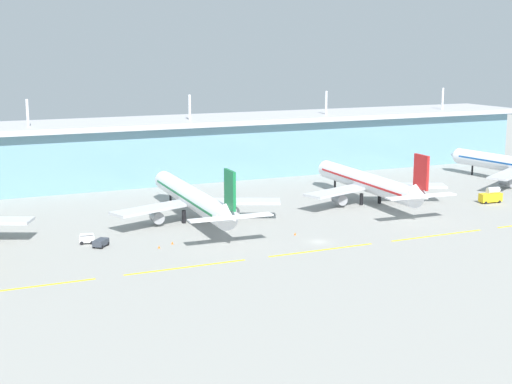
# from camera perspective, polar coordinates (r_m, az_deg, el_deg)

# --- Properties ---
(ground_plane) EXTENTS (600.00, 600.00, 0.00)m
(ground_plane) POSITION_cam_1_polar(r_m,az_deg,el_deg) (183.45, 4.90, -3.89)
(ground_plane) COLOR gray
(terminal_building) EXTENTS (288.00, 34.00, 30.98)m
(terminal_building) POSITION_cam_1_polar(r_m,az_deg,el_deg) (272.56, -5.50, 3.43)
(terminal_building) COLOR #6693A8
(terminal_building) RESTS_ON ground
(airliner_near_middle) EXTENTS (48.77, 68.77, 18.90)m
(airliner_near_middle) POSITION_cam_1_polar(r_m,az_deg,el_deg) (204.19, -4.90, -0.49)
(airliner_near_middle) COLOR silver
(airliner_near_middle) RESTS_ON ground
(airliner_far_middle) EXTENTS (48.75, 64.92, 18.90)m
(airliner_far_middle) POSITION_cam_1_polar(r_m,az_deg,el_deg) (229.49, 8.71, 0.71)
(airliner_far_middle) COLOR white
(airliner_far_middle) RESTS_ON ground
(taxiway_stripe_west) EXTENTS (28.00, 0.70, 0.04)m
(taxiway_stripe_west) POSITION_cam_1_polar(r_m,az_deg,el_deg) (155.97, -17.41, -7.09)
(taxiway_stripe_west) COLOR yellow
(taxiway_stripe_west) RESTS_ON ground
(taxiway_stripe_mid_west) EXTENTS (28.00, 0.70, 0.04)m
(taxiway_stripe_mid_west) POSITION_cam_1_polar(r_m,az_deg,el_deg) (162.98, -5.43, -5.83)
(taxiway_stripe_mid_west) COLOR yellow
(taxiway_stripe_mid_west) RESTS_ON ground
(taxiway_stripe_centre) EXTENTS (28.00, 0.70, 0.04)m
(taxiway_stripe_centre) POSITION_cam_1_polar(r_m,az_deg,el_deg) (176.38, 5.11, -4.50)
(taxiway_stripe_centre) COLOR yellow
(taxiway_stripe_centre) RESTS_ON ground
(taxiway_stripe_mid_east) EXTENTS (28.00, 0.70, 0.04)m
(taxiway_stripe_mid_east) POSITION_cam_1_polar(r_m,az_deg,el_deg) (194.86, 13.87, -3.28)
(taxiway_stripe_mid_east) COLOR yellow
(taxiway_stripe_mid_east) RESTS_ON ground
(fuel_truck) EXTENTS (7.40, 3.23, 4.95)m
(fuel_truck) POSITION_cam_1_polar(r_m,az_deg,el_deg) (239.61, 17.76, -0.27)
(fuel_truck) COLOR gold
(fuel_truck) RESTS_ON ground
(pushback_tug) EXTENTS (4.65, 4.92, 1.85)m
(pushback_tug) POSITION_cam_1_polar(r_m,az_deg,el_deg) (182.14, -11.94, -3.85)
(pushback_tug) COLOR #333842
(pushback_tug) RESTS_ON ground
(baggage_cart) EXTENTS (3.90, 2.66, 2.48)m
(baggage_cart) POSITION_cam_1_polar(r_m,az_deg,el_deg) (185.65, -12.97, -3.56)
(baggage_cart) COLOR silver
(baggage_cart) RESTS_ON ground
(safety_cone_left_wingtip) EXTENTS (0.56, 0.56, 0.70)m
(safety_cone_left_wingtip) POSITION_cam_1_polar(r_m,az_deg,el_deg) (178.70, -7.53, -4.24)
(safety_cone_left_wingtip) COLOR orange
(safety_cone_left_wingtip) RESTS_ON ground
(safety_cone_nose_front) EXTENTS (0.56, 0.56, 0.70)m
(safety_cone_nose_front) POSITION_cam_1_polar(r_m,az_deg,el_deg) (181.93, -6.51, -3.94)
(safety_cone_nose_front) COLOR orange
(safety_cone_nose_front) RESTS_ON ground
(safety_cone_right_wingtip) EXTENTS (0.56, 0.56, 0.70)m
(safety_cone_right_wingtip) POSITION_cam_1_polar(r_m,az_deg,el_deg) (189.71, 3.05, -3.25)
(safety_cone_right_wingtip) COLOR orange
(safety_cone_right_wingtip) RESTS_ON ground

